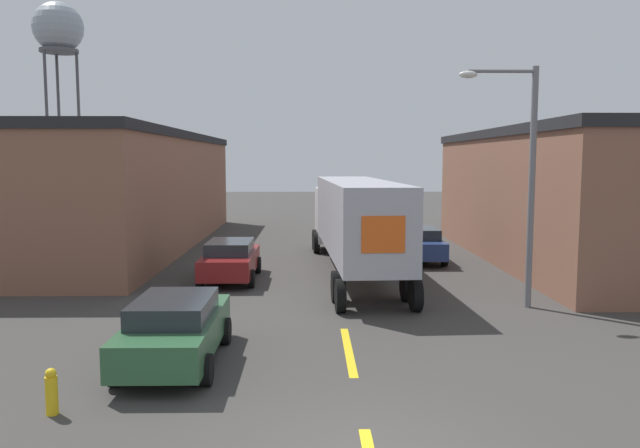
# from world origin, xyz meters

# --- Properties ---
(road_centerline) EXTENTS (0.20, 16.59, 0.01)m
(road_centerline) POSITION_xyz_m (0.00, 5.48, 0.00)
(road_centerline) COLOR yellow
(road_centerline) RESTS_ON ground_plane
(warehouse_left) EXTENTS (11.34, 25.25, 6.02)m
(warehouse_left) POSITION_xyz_m (-12.67, 24.16, 3.01)
(warehouse_left) COLOR brown
(warehouse_left) RESTS_ON ground_plane
(warehouse_right) EXTENTS (10.74, 19.59, 5.96)m
(warehouse_right) POSITION_xyz_m (12.37, 18.81, 2.98)
(warehouse_right) COLOR brown
(warehouse_right) RESTS_ON ground_plane
(semi_truck) EXTENTS (3.28, 15.37, 3.80)m
(semi_truck) POSITION_xyz_m (0.81, 15.95, 2.29)
(semi_truck) COLOR silver
(semi_truck) RESTS_ON ground_plane
(parked_car_right_far) EXTENTS (2.07, 4.69, 1.53)m
(parked_car_right_far) POSITION_xyz_m (3.97, 18.81, 0.81)
(parked_car_right_far) COLOR navy
(parked_car_right_far) RESTS_ON ground_plane
(parked_car_left_near) EXTENTS (2.07, 4.69, 1.53)m
(parked_car_left_near) POSITION_xyz_m (-3.97, 4.60, 0.81)
(parked_car_left_near) COLOR #2D5B38
(parked_car_left_near) RESTS_ON ground_plane
(parked_car_left_far) EXTENTS (2.07, 4.69, 1.53)m
(parked_car_left_far) POSITION_xyz_m (-3.97, 14.38, 0.81)
(parked_car_left_far) COLOR maroon
(parked_car_left_far) RESTS_ON ground_plane
(water_tower) EXTENTS (4.71, 4.71, 19.46)m
(water_tower) POSITION_xyz_m (-24.85, 51.96, 16.72)
(water_tower) COLOR #47474C
(water_tower) RESTS_ON ground_plane
(street_lamp) EXTENTS (2.42, 0.32, 7.40)m
(street_lamp) POSITION_xyz_m (5.60, 9.84, 4.32)
(street_lamp) COLOR slate
(street_lamp) RESTS_ON ground_plane
(fire_hydrant) EXTENTS (0.22, 0.22, 0.86)m
(fire_hydrant) POSITION_xyz_m (-5.61, 1.76, 0.43)
(fire_hydrant) COLOR gold
(fire_hydrant) RESTS_ON ground_plane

